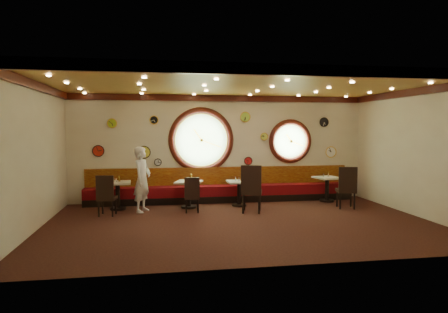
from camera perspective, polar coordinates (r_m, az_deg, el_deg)
floor at (r=9.46m, az=2.39°, el=-9.42°), size 9.00×6.00×0.00m
ceiling at (r=9.26m, az=2.45°, el=10.22°), size 9.00×6.00×0.02m
wall_back at (r=12.17m, az=-0.47°, el=1.20°), size 9.00×0.02×3.20m
wall_front at (r=6.33m, az=7.99°, el=-1.44°), size 9.00×0.02×3.20m
wall_left at (r=9.40m, az=-25.51°, el=-0.02°), size 0.02×6.00×3.20m
wall_right at (r=11.06m, az=25.90°, el=0.51°), size 0.02×6.00×3.20m
molding_back at (r=12.14m, az=-0.43°, el=8.32°), size 9.00×0.10×0.18m
molding_front at (r=6.41m, az=7.98°, el=12.16°), size 9.00×0.10×0.18m
molding_left at (r=9.41m, az=-25.50°, el=9.19°), size 0.10×6.00×0.18m
molding_right at (r=11.05m, az=25.92°, el=8.35°), size 0.10×6.00×0.18m
banquette_base at (r=12.07m, az=-0.25°, el=-6.00°), size 8.00×0.55×0.20m
banquette_seat at (r=12.02m, az=-0.25°, el=-4.83°), size 8.00×0.55×0.30m
banquette_back at (r=12.18m, az=-0.42°, el=-2.81°), size 8.00×0.10×0.55m
porthole_left_glass at (r=12.08m, az=-3.28°, el=2.36°), size 1.66×0.02×1.66m
porthole_left_frame at (r=12.06m, az=-3.27°, el=2.35°), size 1.98×0.18×1.98m
porthole_left_ring at (r=12.04m, az=-3.25°, el=2.35°), size 1.61×0.03×1.61m
porthole_right_glass at (r=12.69m, az=9.41°, el=2.16°), size 1.10×0.02×1.10m
porthole_right_frame at (r=12.67m, az=9.43°, el=2.16°), size 1.38×0.18×1.38m
porthole_right_ring at (r=12.65m, az=9.47°, el=2.15°), size 1.09×0.03×1.09m
wall_clock_0 at (r=12.11m, az=-17.51°, el=0.76°), size 0.32×0.03×0.32m
wall_clock_1 at (r=12.04m, az=-15.70°, el=4.59°), size 0.26×0.03×0.26m
wall_clock_2 at (r=12.01m, az=-9.42°, el=-0.81°), size 0.20×0.03×0.20m
wall_clock_3 at (r=11.97m, az=-9.97°, el=5.16°), size 0.24×0.03×0.24m
wall_clock_4 at (r=12.32m, az=3.47°, el=-0.64°), size 0.24×0.03×0.24m
wall_clock_5 at (r=12.40m, az=5.74°, el=2.85°), size 0.22×0.03×0.22m
wall_clock_6 at (r=12.26m, az=3.04°, el=5.65°), size 0.30×0.03×0.30m
wall_clock_7 at (r=13.05m, az=14.08°, el=4.78°), size 0.28×0.03×0.28m
wall_clock_8 at (r=13.17m, az=15.01°, el=0.62°), size 0.34×0.03×0.34m
wall_clock_9 at (r=12.00m, az=-11.35°, el=0.60°), size 0.36×0.03×0.36m
table_a at (r=11.23m, az=-14.94°, el=-4.93°), size 0.72×0.72×0.76m
table_b at (r=11.10m, az=-5.05°, el=-4.94°), size 0.86×0.86×0.75m
table_c at (r=11.34m, az=2.18°, el=-4.84°), size 0.66×0.66×0.72m
table_d at (r=12.43m, az=14.51°, el=-4.10°), size 0.80×0.80×0.75m
chair_a at (r=10.45m, az=-16.50°, el=-4.99°), size 0.49×0.49×0.64m
chair_b at (r=10.47m, az=-4.59°, el=-5.14°), size 0.41×0.41×0.58m
chair_c at (r=10.40m, az=3.93°, el=-4.18°), size 0.66×0.66×0.78m
chair_d at (r=11.43m, az=17.15°, el=-3.88°), size 0.58×0.58×0.72m
condiment_a_salt at (r=11.21m, az=-15.46°, el=-3.24°), size 0.04×0.04×0.11m
condiment_b_salt at (r=11.12m, az=-5.27°, el=-3.22°), size 0.04×0.04×0.10m
condiment_c_salt at (r=11.36m, az=1.65°, el=-3.18°), size 0.04×0.04×0.11m
condiment_d_salt at (r=12.43m, az=14.02°, el=-2.60°), size 0.03×0.03×0.09m
condiment_a_pepper at (r=11.18m, az=-15.14°, el=-3.28°), size 0.03×0.03×0.09m
condiment_b_pepper at (r=11.05m, az=-5.11°, el=-3.23°), size 0.04×0.04×0.11m
condiment_c_pepper at (r=11.23m, az=2.15°, el=-3.29°), size 0.04×0.04×0.10m
condiment_d_pepper at (r=12.38m, az=14.66°, el=-2.62°), size 0.04×0.04×0.10m
condiment_a_bottle at (r=11.25m, az=-14.72°, el=-3.06°), size 0.05×0.05×0.16m
condiment_b_bottle at (r=11.19m, az=-4.70°, el=-2.98°), size 0.06×0.06×0.18m
condiment_c_bottle at (r=11.35m, az=2.44°, el=-3.09°), size 0.05×0.05×0.15m
condiment_d_bottle at (r=12.48m, az=14.70°, el=-2.44°), size 0.05×0.05×0.15m
waiter at (r=10.73m, az=-11.60°, el=-3.22°), size 0.63×0.74×1.72m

